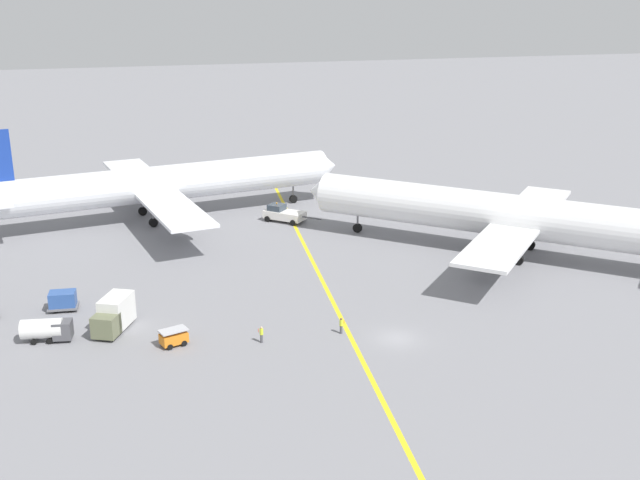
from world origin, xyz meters
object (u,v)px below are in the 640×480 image
airliner_at_gate_left (166,184)px  gse_fuel_bowser_stubby (47,329)px  gse_baggage_cart_near_cluster (174,337)px  ground_crew_ramp_agent_by_cones (341,325)px  ground_crew_marshaller_foreground (261,334)px  pushback_tug (283,214)px  gse_catering_truck_tall (114,315)px  airliner_being_pushed (503,215)px  gse_container_dolly_flat (63,300)px

airliner_at_gate_left → gse_fuel_bowser_stubby: bearing=-111.1°
gse_baggage_cart_near_cluster → ground_crew_ramp_agent_by_cones: (16.79, -1.93, 0.05)m
gse_fuel_bowser_stubby → ground_crew_marshaller_foreground: 21.45m
airliner_at_gate_left → ground_crew_marshaller_foreground: size_ratio=32.58×
pushback_tug → gse_catering_truck_tall: gse_catering_truck_tall is taller
ground_crew_marshaller_foreground → airliner_at_gate_left: bearing=95.8°
gse_fuel_bowser_stubby → ground_crew_ramp_agent_by_cones: gse_fuel_bowser_stubby is taller
pushback_tug → gse_baggage_cart_near_cluster: size_ratio=2.54×
gse_fuel_bowser_stubby → ground_crew_ramp_agent_by_cones: bearing=-12.5°
gse_catering_truck_tall → gse_baggage_cart_near_cluster: (5.51, -5.30, -0.90)m
airliner_being_pushed → gse_fuel_bowser_stubby: size_ratio=8.92×
airliner_being_pushed → gse_container_dolly_flat: (-55.66, -3.87, -4.15)m
gse_fuel_bowser_stubby → ground_crew_marshaller_foreground: size_ratio=2.94×
pushback_tug → ground_crew_marshaller_foreground: 42.39m
pushback_tug → gse_baggage_cart_near_cluster: pushback_tug is taller
airliner_at_gate_left → gse_container_dolly_flat: size_ratio=16.69×
airliner_being_pushed → pushback_tug: (-24.39, 22.70, -4.12)m
ground_crew_marshaller_foreground → airliner_being_pushed: bearing=26.3°
gse_fuel_bowser_stubby → ground_crew_marshaller_foreground: (20.51, -6.24, -0.42)m
gse_catering_truck_tall → pushback_tug: bearing=52.3°
gse_baggage_cart_near_cluster → ground_crew_marshaller_foreground: 8.67m
airliner_being_pushed → gse_baggage_cart_near_cluster: airliner_being_pushed is taller
gse_baggage_cart_near_cluster → gse_catering_truck_tall: bearing=136.1°
gse_baggage_cart_near_cluster → ground_crew_ramp_agent_by_cones: 16.90m
gse_baggage_cart_near_cluster → ground_crew_marshaller_foreground: (8.49, -1.77, 0.05)m
airliner_at_gate_left → pushback_tug: size_ratio=7.25×
ground_crew_marshaller_foreground → gse_baggage_cart_near_cluster: bearing=168.2°
ground_crew_ramp_agent_by_cones → ground_crew_marshaller_foreground: size_ratio=1.00×
gse_catering_truck_tall → gse_fuel_bowser_stubby: bearing=-172.8°
airliner_at_gate_left → airliner_being_pushed: 50.40m
airliner_at_gate_left → ground_crew_ramp_agent_by_cones: size_ratio=32.59×
gse_container_dolly_flat → gse_catering_truck_tall: gse_catering_truck_tall is taller
gse_container_dolly_flat → airliner_at_gate_left: bearing=66.3°
pushback_tug → gse_catering_truck_tall: 42.48m
airliner_being_pushed → ground_crew_marshaller_foreground: 40.81m
gse_fuel_bowser_stubby → airliner_being_pushed: bearing=11.6°
gse_catering_truck_tall → gse_baggage_cart_near_cluster: bearing=-43.9°
pushback_tug → gse_container_dolly_flat: bearing=-139.6°
gse_container_dolly_flat → gse_catering_truck_tall: (5.27, -7.03, 0.58)m
airliner_at_gate_left → ground_crew_marshaller_foreground: bearing=-84.2°
gse_baggage_cart_near_cluster → ground_crew_ramp_agent_by_cones: size_ratio=1.77×
gse_catering_truck_tall → ground_crew_marshaller_foreground: (14.00, -7.06, -0.84)m
gse_fuel_bowser_stubby → airliner_at_gate_left: bearing=68.9°
gse_baggage_cart_near_cluster → airliner_being_pushed: bearing=19.8°
airliner_being_pushed → gse_fuel_bowser_stubby: airliner_being_pushed is taller
airliner_at_gate_left → gse_baggage_cart_near_cluster: 45.67m
airliner_being_pushed → ground_crew_marshaller_foreground: size_ratio=26.24×
gse_container_dolly_flat → gse_fuel_bowser_stubby: gse_fuel_bowser_stubby is taller
gse_catering_truck_tall → gse_baggage_cart_near_cluster: gse_catering_truck_tall is taller
ground_crew_ramp_agent_by_cones → gse_catering_truck_tall: bearing=162.0°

